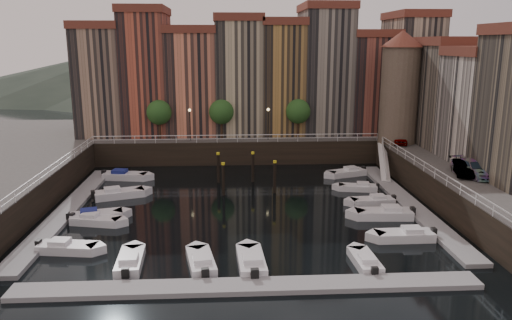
{
  "coord_description": "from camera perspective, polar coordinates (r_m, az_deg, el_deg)",
  "views": [
    {
      "loc": [
        -1.16,
        -46.1,
        15.35
      ],
      "look_at": [
        1.69,
        4.0,
        3.5
      ],
      "focal_mm": 35.0,
      "sensor_mm": 36.0,
      "label": 1
    }
  ],
  "objects": [
    {
      "name": "boat_right_1",
      "position": [
        46.36,
        14.53,
        -5.96
      ],
      "size": [
        5.34,
        2.2,
        1.21
      ],
      "rotation": [
        0.0,
        0.0,
        3.08
      ],
      "color": "silver",
      "rests_on": "ground"
    },
    {
      "name": "boat_left_3",
      "position": [
        52.57,
        -15.5,
        -3.74
      ],
      "size": [
        5.28,
        3.36,
        1.19
      ],
      "rotation": [
        0.0,
        0.0,
        0.33
      ],
      "color": "silver",
      "rests_on": "ground"
    },
    {
      "name": "boat_left_2",
      "position": [
        46.74,
        -17.93,
        -6.08
      ],
      "size": [
        4.88,
        2.83,
        1.09
      ],
      "rotation": [
        0.0,
        0.0,
        0.26
      ],
      "color": "silver",
      "rests_on": "ground"
    },
    {
      "name": "mountains",
      "position": [
        156.31,
        -2.23,
        10.55
      ],
      "size": [
        145.0,
        100.0,
        18.0
      ],
      "color": "#2D382D",
      "rests_on": "ground"
    },
    {
      "name": "boat_right_2",
      "position": [
        49.93,
        13.26,
        -4.57
      ],
      "size": [
        4.48,
        1.88,
        1.02
      ],
      "rotation": [
        0.0,
        0.0,
        3.21
      ],
      "color": "silver",
      "rests_on": "ground"
    },
    {
      "name": "street_lamps",
      "position": [
        64.01,
        -3.08,
        4.77
      ],
      "size": [
        10.36,
        0.36,
        4.18
      ],
      "color": "black",
      "rests_on": "quay_far"
    },
    {
      "name": "car_c",
      "position": [
        51.02,
        23.57,
        -0.98
      ],
      "size": [
        2.94,
        5.48,
        1.51
      ],
      "primitive_type": "imported",
      "rotation": [
        0.0,
        0.0,
        0.16
      ],
      "color": "gray",
      "rests_on": "quay_right"
    },
    {
      "name": "far_terrace",
      "position": [
        69.89,
        0.43,
        9.68
      ],
      "size": [
        48.7,
        10.3,
        17.5
      ],
      "color": "#987860",
      "rests_on": "quay_far"
    },
    {
      "name": "promenade_trees",
      "position": [
        64.9,
        -3.39,
        5.5
      ],
      "size": [
        21.2,
        3.2,
        5.2
      ],
      "color": "black",
      "rests_on": "quay_far"
    },
    {
      "name": "boat_near_1",
      "position": [
        35.85,
        -6.3,
        -11.51
      ],
      "size": [
        2.47,
        4.83,
        1.08
      ],
      "rotation": [
        0.0,
        0.0,
        1.75
      ],
      "color": "silver",
      "rests_on": "ground"
    },
    {
      "name": "dock_near",
      "position": [
        32.84,
        -0.88,
        -14.24
      ],
      "size": [
        30.0,
        2.0,
        0.35
      ],
      "primitive_type": "cube",
      "color": "gray",
      "rests_on": "ground"
    },
    {
      "name": "boat_left_4",
      "position": [
        59.37,
        -14.81,
        -1.75
      ],
      "size": [
        5.35,
        2.63,
        1.2
      ],
      "rotation": [
        0.0,
        0.0,
        -0.15
      ],
      "color": "silver",
      "rests_on": "ground"
    },
    {
      "name": "dock_right",
      "position": [
        50.66,
        17.02,
        -4.75
      ],
      "size": [
        2.0,
        28.0,
        0.35
      ],
      "primitive_type": "cube",
      "color": "gray",
      "rests_on": "ground"
    },
    {
      "name": "ground",
      "position": [
        48.61,
        -1.72,
        -5.13
      ],
      "size": [
        200.0,
        200.0,
        0.0
      ],
      "primitive_type": "plane",
      "color": "black",
      "rests_on": "ground"
    },
    {
      "name": "mooring_pilings",
      "position": [
        53.66,
        -1.59,
        -1.52
      ],
      "size": [
        6.28,
        5.28,
        3.78
      ],
      "color": "black",
      "rests_on": "ground"
    },
    {
      "name": "boat_near_0",
      "position": [
        36.81,
        -14.21,
        -11.18
      ],
      "size": [
        1.94,
        4.74,
        1.08
      ],
      "rotation": [
        0.0,
        0.0,
        1.63
      ],
      "color": "silver",
      "rests_on": "ground"
    },
    {
      "name": "car_b",
      "position": [
        51.06,
        22.61,
        -0.94
      ],
      "size": [
        2.48,
        4.55,
        1.42
      ],
      "primitive_type": "imported",
      "rotation": [
        0.0,
        0.0,
        -0.24
      ],
      "color": "gray",
      "rests_on": "quay_right"
    },
    {
      "name": "boat_right_0",
      "position": [
        41.9,
        16.73,
        -8.25
      ],
      "size": [
        4.89,
        1.81,
        1.12
      ],
      "rotation": [
        0.0,
        0.0,
        3.15
      ],
      "color": "silver",
      "rests_on": "ground"
    },
    {
      "name": "boat_right_4",
      "position": [
        59.9,
        10.43,
        -1.42
      ],
      "size": [
        4.88,
        3.15,
        1.1
      ],
      "rotation": [
        0.0,
        0.0,
        3.48
      ],
      "color": "silver",
      "rests_on": "ground"
    },
    {
      "name": "boat_right_3",
      "position": [
        54.22,
        11.67,
        -3.09
      ],
      "size": [
        4.32,
        2.2,
        0.97
      ],
      "rotation": [
        0.0,
        0.0,
        2.97
      ],
      "color": "silver",
      "rests_on": "ground"
    },
    {
      "name": "quay_far",
      "position": [
        73.43,
        -2.29,
        2.4
      ],
      "size": [
        80.0,
        20.0,
        3.0
      ],
      "primitive_type": "cube",
      "color": "black",
      "rests_on": "ground"
    },
    {
      "name": "gangway",
      "position": [
        60.51,
        14.4,
        0.03
      ],
      "size": [
        2.78,
        8.32,
        3.73
      ],
      "color": "white",
      "rests_on": "ground"
    },
    {
      "name": "dock_left",
      "position": [
        49.91,
        -20.71,
        -5.31
      ],
      "size": [
        2.0,
        28.0,
        0.35
      ],
      "primitive_type": "cube",
      "color": "gray",
      "rests_on": "ground"
    },
    {
      "name": "boat_near_2",
      "position": [
        35.63,
        -0.55,
        -11.55
      ],
      "size": [
        2.07,
        5.08,
        1.16
      ],
      "rotation": [
        0.0,
        0.0,
        1.62
      ],
      "color": "silver",
      "rests_on": "ground"
    },
    {
      "name": "railings",
      "position": [
        52.3,
        -1.9,
        0.5
      ],
      "size": [
        36.08,
        34.04,
        0.52
      ],
      "color": "white",
      "rests_on": "ground"
    },
    {
      "name": "boat_left_0",
      "position": [
        40.56,
        -20.86,
        -9.33
      ],
      "size": [
        4.73,
        2.29,
        1.06
      ],
      "rotation": [
        0.0,
        0.0,
        -0.14
      ],
      "color": "silver",
      "rests_on": "ground"
    },
    {
      "name": "car_a",
      "position": [
        64.2,
        16.14,
        2.28
      ],
      "size": [
        2.6,
        4.24,
        1.35
      ],
      "primitive_type": "imported",
      "rotation": [
        0.0,
        0.0,
        -0.27
      ],
      "color": "gray",
      "rests_on": "quay_right"
    },
    {
      "name": "right_terrace",
      "position": [
        57.35,
        25.77,
        6.18
      ],
      "size": [
        9.3,
        24.3,
        14.0
      ],
      "color": "#6F6454",
      "rests_on": "quay_right"
    },
    {
      "name": "corner_tower",
      "position": [
        64.4,
        16.11,
        8.18
      ],
      "size": [
        5.2,
        5.2,
        13.8
      ],
      "color": "#6B5B4C",
      "rests_on": "quay_right"
    },
    {
      "name": "boat_near_3",
      "position": [
        36.65,
        12.38,
        -11.24
      ],
      "size": [
        1.71,
        4.28,
        0.98
      ],
      "rotation": [
        0.0,
        0.0,
        1.61
      ],
      "color": "silver",
      "rests_on": "ground"
    },
    {
      "name": "boat_left_1",
      "position": [
        45.67,
        -17.9,
        -6.56
      ],
      "size": [
        4.65,
        2.54,
        1.04
      ],
      "rotation": [
        0.0,
        0.0,
        -0.22
      ],
      "color": "silver",
      "rests_on": "ground"
    }
  ]
}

